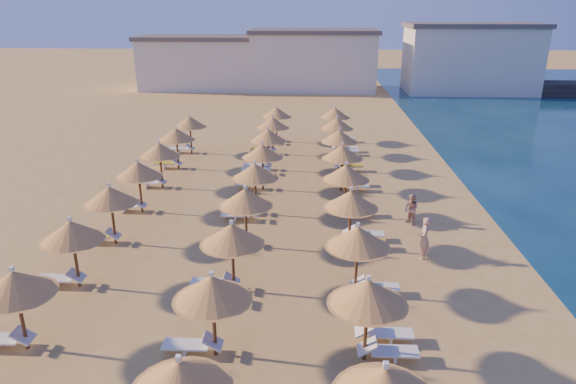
# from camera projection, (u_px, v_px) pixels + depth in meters

# --- Properties ---
(ground) EXTENTS (220.00, 220.00, 0.00)m
(ground) POSITION_uv_depth(u_px,v_px,m) (288.00, 252.00, 22.10)
(ground) COLOR tan
(ground) RESTS_ON ground
(jetty) EXTENTS (30.09, 4.77, 1.50)m
(jetty) POSITION_uv_depth(u_px,v_px,m) (538.00, 89.00, 60.90)
(jetty) COLOR black
(jetty) RESTS_ON ground
(hotel_blocks) EXTENTS (48.52, 10.00, 8.10)m
(hotel_blocks) POSITION_uv_depth(u_px,v_px,m) (336.00, 60.00, 63.57)
(hotel_blocks) COLOR beige
(hotel_blocks) RESTS_ON ground
(parasol_row_east) EXTENTS (2.36, 36.03, 2.83)m
(parasol_row_east) POSITION_uv_depth(u_px,v_px,m) (348.00, 186.00, 23.41)
(parasol_row_east) COLOR brown
(parasol_row_east) RESTS_ON ground
(parasol_row_west) EXTENTS (2.36, 36.03, 2.83)m
(parasol_row_west) POSITION_uv_depth(u_px,v_px,m) (250.00, 184.00, 23.63)
(parasol_row_west) COLOR brown
(parasol_row_west) RESTS_ON ground
(parasol_row_inland) EXTENTS (2.36, 24.81, 2.83)m
(parasol_row_inland) POSITION_uv_depth(u_px,v_px,m) (138.00, 170.00, 25.66)
(parasol_row_inland) COLOR brown
(parasol_row_inland) RESTS_ON ground
(loungers) EXTENTS (13.58, 34.25, 0.66)m
(loungers) POSITION_uv_depth(u_px,v_px,m) (263.00, 221.00, 24.45)
(loungers) COLOR white
(loungers) RESTS_ON ground
(beachgoer_a) EXTENTS (0.53, 0.72, 1.83)m
(beachgoer_a) POSITION_uv_depth(u_px,v_px,m) (424.00, 238.00, 21.29)
(beachgoer_a) COLOR tan
(beachgoer_a) RESTS_ON ground
(beachgoer_b) EXTENTS (0.90, 0.94, 1.53)m
(beachgoer_b) POSITION_uv_depth(u_px,v_px,m) (411.00, 210.00, 24.63)
(beachgoer_b) COLOR tan
(beachgoer_b) RESTS_ON ground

